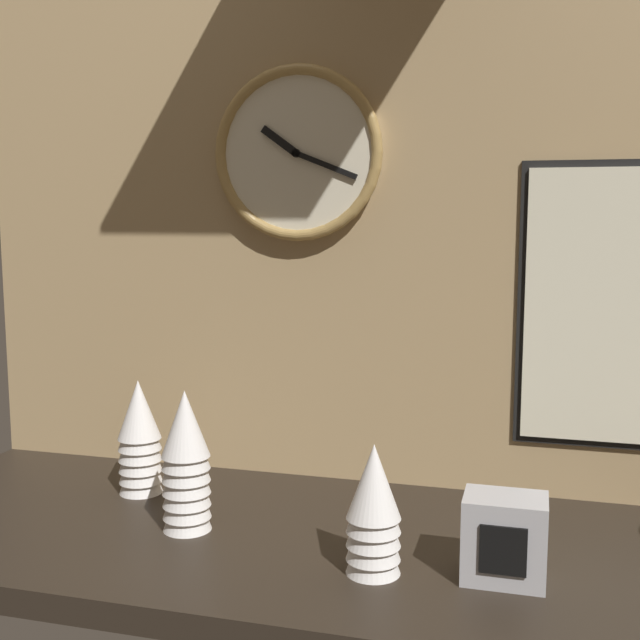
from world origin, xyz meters
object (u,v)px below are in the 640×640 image
Objects in this scene: cup_stack_center_right at (374,509)px; wall_clock at (298,154)px; napkin_dispenser at (504,538)px; cup_stack_left at (140,437)px; cup_stack_center_left at (186,461)px.

wall_clock is at bearing 121.23° from cup_stack_center_right.
wall_clock is (-0.21, 0.35, 0.49)m from cup_stack_center_right.
napkin_dispenser is at bearing 8.77° from cup_stack_center_right.
cup_stack_left is at bearing 164.42° from napkin_dispenser.
cup_stack_center_left reaches higher than napkin_dispenser.
napkin_dispenser is (0.38, -0.32, -0.53)m from wall_clock.
cup_stack_center_right reaches higher than napkin_dispenser.
napkin_dispenser is (0.17, 0.03, -0.03)m from cup_stack_center_right.
cup_stack_center_right is at bearing -171.23° from napkin_dispenser.
wall_clock reaches higher than cup_stack_center_left.
cup_stack_left is at bearing -149.04° from wall_clock.
cup_stack_left is 0.65m from napkin_dispenser.
wall_clock reaches higher than cup_stack_left.
cup_stack_center_right is 1.57× the size of napkin_dispenser.
cup_stack_left is (-0.45, 0.20, 0.01)m from cup_stack_center_right.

